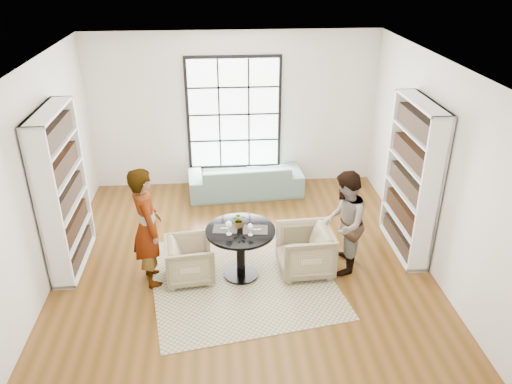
{
  "coord_description": "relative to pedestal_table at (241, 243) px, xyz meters",
  "views": [
    {
      "loc": [
        -0.32,
        -6.28,
        4.35
      ],
      "look_at": [
        0.22,
        0.4,
        1.03
      ],
      "focal_mm": 35.0,
      "sensor_mm": 36.0,
      "label": 1
    }
  ],
  "objects": [
    {
      "name": "wine_glass_left",
      "position": [
        -0.16,
        -0.11,
        0.36
      ],
      "size": [
        0.09,
        0.09,
        0.21
      ],
      "color": "silver",
      "rests_on": "pedestal_table"
    },
    {
      "name": "wine_glass_right",
      "position": [
        0.13,
        -0.16,
        0.34
      ],
      "size": [
        0.08,
        0.08,
        0.17
      ],
      "color": "silver",
      "rests_on": "pedestal_table"
    },
    {
      "name": "pedestal_table",
      "position": [
        0.0,
        0.0,
        0.0
      ],
      "size": [
        0.98,
        0.98,
        0.78
      ],
      "rotation": [
        0.0,
        0.0,
        -0.11
      ],
      "color": "black",
      "rests_on": "ground"
    },
    {
      "name": "person_right",
      "position": [
        1.49,
        0.05,
        0.22
      ],
      "size": [
        0.81,
        0.92,
        1.57
      ],
      "primitive_type": "imported",
      "rotation": [
        0.0,
        0.0,
        -1.9
      ],
      "color": "gray",
      "rests_on": "ground"
    },
    {
      "name": "flower_centerpiece",
      "position": [
        -0.01,
        0.08,
        0.33
      ],
      "size": [
        0.21,
        0.19,
        0.22
      ],
      "primitive_type": "imported",
      "rotation": [
        0.0,
        0.0,
        -0.07
      ],
      "color": "gray",
      "rests_on": "pedestal_table"
    },
    {
      "name": "sofa",
      "position": [
        0.23,
        2.71,
        -0.25
      ],
      "size": [
        2.22,
        0.99,
        0.63
      ],
      "primitive_type": "imported",
      "rotation": [
        0.0,
        0.0,
        3.21
      ],
      "color": "slate",
      "rests_on": "ground"
    },
    {
      "name": "armchair_left",
      "position": [
        -0.73,
        0.0,
        -0.26
      ],
      "size": [
        0.75,
        0.74,
        0.62
      ],
      "primitive_type": "imported",
      "rotation": [
        0.0,
        0.0,
        1.68
      ],
      "color": "#B7B383",
      "rests_on": "ground"
    },
    {
      "name": "placemat_right",
      "position": [
        0.21,
        -0.03,
        0.22
      ],
      "size": [
        0.37,
        0.3,
        0.01
      ],
      "primitive_type": "cube",
      "rotation": [
        0.0,
        0.0,
        -0.11
      ],
      "color": "black",
      "rests_on": "pedestal_table"
    },
    {
      "name": "placemat_left",
      "position": [
        -0.21,
        0.04,
        0.22
      ],
      "size": [
        0.37,
        0.3,
        0.01
      ],
      "primitive_type": "cube",
      "rotation": [
        0.0,
        0.0,
        -0.11
      ],
      "color": "black",
      "rests_on": "pedestal_table"
    },
    {
      "name": "rug",
      "position": [
        0.01,
        -0.06,
        -0.56
      ],
      "size": [
        2.94,
        2.94,
        0.01
      ],
      "primitive_type": "cube",
      "rotation": [
        0.0,
        0.0,
        0.17
      ],
      "color": "tan",
      "rests_on": "ground"
    },
    {
      "name": "person_left",
      "position": [
        -1.28,
        0.0,
        0.31
      ],
      "size": [
        0.6,
        0.74,
        1.76
      ],
      "primitive_type": "imported",
      "rotation": [
        0.0,
        0.0,
        1.89
      ],
      "color": "gray",
      "rests_on": "ground"
    },
    {
      "name": "ground",
      "position": [
        0.05,
        0.26,
        -0.57
      ],
      "size": [
        6.0,
        6.0,
        0.0
      ],
      "primitive_type": "plane",
      "color": "brown"
    },
    {
      "name": "armchair_right",
      "position": [
        0.94,
        0.05,
        -0.21
      ],
      "size": [
        0.81,
        0.79,
        0.71
      ],
      "primitive_type": "imported",
      "rotation": [
        0.0,
        0.0,
        -1.52
      ],
      "color": "tan",
      "rests_on": "ground"
    },
    {
      "name": "cutlery_right",
      "position": [
        0.21,
        -0.03,
        0.23
      ],
      "size": [
        0.16,
        0.23,
        0.01
      ],
      "primitive_type": null,
      "rotation": [
        0.0,
        0.0,
        -0.11
      ],
      "color": "silver",
      "rests_on": "placemat_right"
    },
    {
      "name": "room_shell",
      "position": [
        0.05,
        0.8,
        0.69
      ],
      "size": [
        6.0,
        6.01,
        6.0
      ],
      "color": "silver",
      "rests_on": "ground"
    },
    {
      "name": "cutlery_left",
      "position": [
        -0.21,
        0.04,
        0.23
      ],
      "size": [
        0.16,
        0.23,
        0.01
      ],
      "primitive_type": null,
      "rotation": [
        0.0,
        0.0,
        -0.11
      ],
      "color": "silver",
      "rests_on": "placemat_left"
    }
  ]
}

